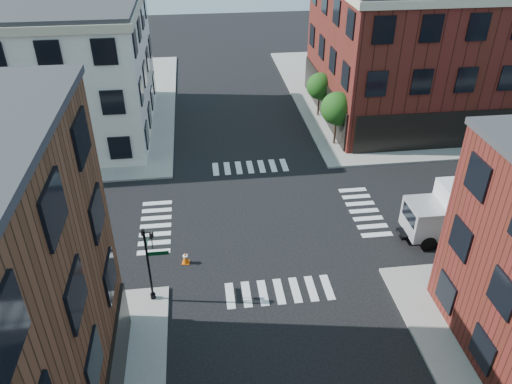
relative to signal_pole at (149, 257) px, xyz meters
name	(u,v)px	position (x,y,z in m)	size (l,w,h in m)	color
ground	(262,218)	(6.72, 6.68, -2.86)	(120.00, 120.00, 0.00)	black
sidewalk_ne	(431,90)	(27.72, 27.68, -2.78)	(30.00, 30.00, 0.15)	gray
sidewalk_nw	(20,110)	(-14.28, 27.68, -2.78)	(30.00, 30.00, 0.15)	gray
building_ne	(461,48)	(27.22, 22.68, 3.14)	(25.00, 16.00, 12.00)	#4E1C13
building_nw	(12,71)	(-12.28, 22.68, 2.64)	(22.00, 16.00, 11.00)	silver
tree_near	(338,110)	(14.28, 16.65, 0.30)	(2.69, 2.69, 4.49)	black
tree_far	(320,87)	(14.28, 22.65, 0.02)	(2.43, 2.43, 4.07)	black
signal_pole	(149,257)	(0.00, 0.00, 0.00)	(1.29, 1.24, 4.60)	black
box_truck	(474,210)	(19.36, 3.24, -0.94)	(8.17, 2.61, 3.68)	silver
traffic_cone	(185,258)	(1.66, 2.74, -2.48)	(0.49, 0.49, 0.79)	orange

